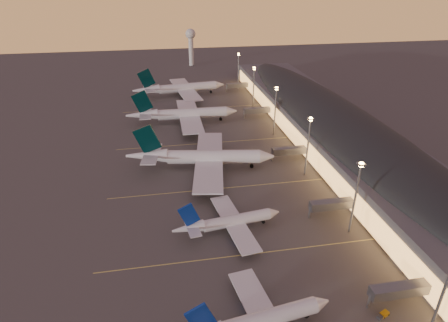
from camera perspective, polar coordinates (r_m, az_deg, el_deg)
ground at (r=121.17m, az=2.90°, el=-12.53°), size 700.00×700.00×0.00m
airliner_narrow_south at (r=95.69m, az=5.08°, el=-23.14°), size 38.73×34.91×13.84m
airliner_narrow_north at (r=124.56m, az=0.60°, el=-9.26°), size 37.12×33.45×13.26m
airliner_wide_near at (r=162.37m, az=-3.56°, el=0.60°), size 64.20×59.15×20.58m
airliner_wide_mid at (r=214.96m, az=-6.30°, el=7.12°), size 62.65×56.82×20.11m
airliner_wide_far at (r=265.84m, az=-6.73°, el=10.95°), size 64.16×58.92×20.53m
terminal_building at (r=196.19m, az=16.06°, el=5.40°), size 56.35×255.00×17.46m
light_masts at (r=176.92m, az=9.81°, el=6.81°), size 2.20×217.20×25.90m
radar_tower at (r=356.93m, az=-5.09°, el=17.76°), size 9.00×9.00×32.50m
lane_markings at (r=153.55m, az=-0.41°, el=-3.22°), size 90.00×180.36×0.00m
baggage_tug_b at (r=108.28m, az=23.11°, el=-20.73°), size 3.60×2.53×1.00m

